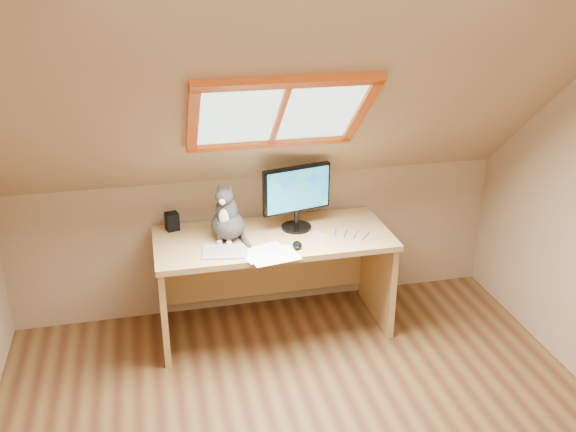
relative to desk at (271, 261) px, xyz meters
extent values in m
cube|color=#A18560|center=(-0.03, 0.30, 0.01)|extent=(3.50, 0.02, 1.00)
cube|color=#A18560|center=(-0.03, -0.47, 1.21)|extent=(3.50, 1.56, 1.41)
cube|color=#B2E0CC|center=(-0.03, -0.40, 1.14)|extent=(0.90, 0.53, 0.48)
cube|color=#E34915|center=(-0.03, -0.40, 1.14)|extent=(1.02, 0.64, 0.59)
cube|color=tan|center=(0.00, -0.07, 0.20)|extent=(1.56, 0.68, 0.04)
cube|color=tan|center=(-0.75, -0.07, -0.16)|extent=(0.04, 0.62, 0.67)
cube|color=tan|center=(0.75, -0.07, -0.16)|extent=(0.04, 0.62, 0.67)
cube|color=tan|center=(0.00, 0.24, -0.16)|extent=(1.46, 0.03, 0.47)
cylinder|color=black|center=(0.18, 0.01, 0.23)|extent=(0.20, 0.20, 0.02)
cylinder|color=black|center=(0.18, 0.01, 0.29)|extent=(0.03, 0.03, 0.11)
cube|color=black|center=(0.18, 0.01, 0.51)|extent=(0.48, 0.14, 0.31)
cube|color=#0036BE|center=(0.18, -0.01, 0.51)|extent=(0.43, 0.11, 0.28)
ellipsoid|color=#423D3A|center=(-0.29, -0.03, 0.31)|extent=(0.30, 0.32, 0.19)
ellipsoid|color=#423D3A|center=(-0.30, -0.04, 0.42)|extent=(0.19, 0.19, 0.20)
ellipsoid|color=silver|center=(-0.32, -0.10, 0.40)|extent=(0.08, 0.06, 0.12)
ellipsoid|color=#423D3A|center=(-0.32, -0.09, 0.53)|extent=(0.14, 0.14, 0.10)
sphere|color=silver|center=(-0.34, -0.13, 0.52)|extent=(0.04, 0.04, 0.04)
cone|color=#423D3A|center=(-0.34, -0.06, 0.59)|extent=(0.06, 0.07, 0.07)
cone|color=#423D3A|center=(-0.28, -0.08, 0.59)|extent=(0.07, 0.06, 0.07)
cube|color=black|center=(-0.64, 0.18, 0.28)|extent=(0.10, 0.10, 0.12)
cube|color=#B2B2B7|center=(-0.35, -0.24, 0.23)|extent=(0.31, 0.24, 0.01)
ellipsoid|color=black|center=(0.11, -0.28, 0.24)|extent=(0.08, 0.12, 0.03)
cube|color=white|center=(-0.13, -0.33, 0.22)|extent=(0.33, 0.27, 0.00)
cube|color=white|center=(-0.13, -0.33, 0.22)|extent=(0.32, 0.24, 0.00)
cube|color=white|center=(-0.13, -0.33, 0.22)|extent=(0.35, 0.30, 0.00)
camera|label=1|loc=(-0.77, -3.84, 2.01)|focal=40.00mm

